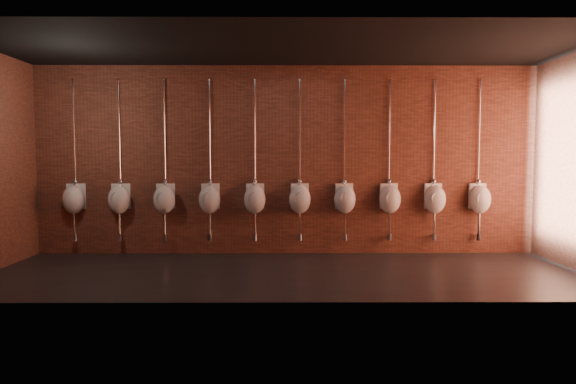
# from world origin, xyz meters

# --- Properties ---
(ground) EXTENTS (8.50, 8.50, 0.00)m
(ground) POSITION_xyz_m (0.00, 0.00, 0.00)
(ground) COLOR black
(ground) RESTS_ON ground
(room_shell) EXTENTS (8.54, 3.04, 3.22)m
(room_shell) POSITION_xyz_m (0.00, 0.00, 2.01)
(room_shell) COLOR black
(room_shell) RESTS_ON ground
(urinal_0) EXTENTS (0.42, 0.39, 2.72)m
(urinal_0) POSITION_xyz_m (-3.58, 1.37, 0.96)
(urinal_0) COLOR white
(urinal_0) RESTS_ON ground
(urinal_1) EXTENTS (0.42, 0.39, 2.72)m
(urinal_1) POSITION_xyz_m (-2.82, 1.37, 0.96)
(urinal_1) COLOR white
(urinal_1) RESTS_ON ground
(urinal_2) EXTENTS (0.42, 0.39, 2.72)m
(urinal_2) POSITION_xyz_m (-2.05, 1.37, 0.96)
(urinal_2) COLOR white
(urinal_2) RESTS_ON ground
(urinal_3) EXTENTS (0.42, 0.39, 2.72)m
(urinal_3) POSITION_xyz_m (-1.29, 1.37, 0.96)
(urinal_3) COLOR white
(urinal_3) RESTS_ON ground
(urinal_4) EXTENTS (0.42, 0.39, 2.72)m
(urinal_4) POSITION_xyz_m (-0.53, 1.37, 0.96)
(urinal_4) COLOR white
(urinal_4) RESTS_ON ground
(urinal_5) EXTENTS (0.42, 0.39, 2.72)m
(urinal_5) POSITION_xyz_m (0.23, 1.37, 0.96)
(urinal_5) COLOR white
(urinal_5) RESTS_ON ground
(urinal_6) EXTENTS (0.42, 0.39, 2.72)m
(urinal_6) POSITION_xyz_m (1.00, 1.37, 0.96)
(urinal_6) COLOR white
(urinal_6) RESTS_ON ground
(urinal_7) EXTENTS (0.42, 0.39, 2.72)m
(urinal_7) POSITION_xyz_m (1.76, 1.37, 0.96)
(urinal_7) COLOR white
(urinal_7) RESTS_ON ground
(urinal_8) EXTENTS (0.42, 0.39, 2.72)m
(urinal_8) POSITION_xyz_m (2.52, 1.37, 0.96)
(urinal_8) COLOR white
(urinal_8) RESTS_ON ground
(urinal_9) EXTENTS (0.42, 0.39, 2.72)m
(urinal_9) POSITION_xyz_m (3.28, 1.37, 0.96)
(urinal_9) COLOR white
(urinal_9) RESTS_ON ground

